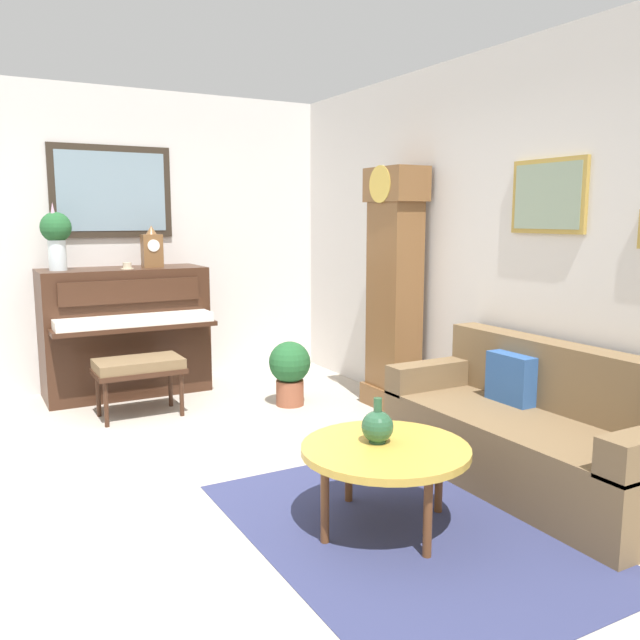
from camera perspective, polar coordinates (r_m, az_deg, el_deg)
name	(u,v)px	position (r m, az deg, el deg)	size (l,w,h in m)	color
ground_plane	(170,489)	(4.30, -12.85, -14.14)	(6.40, 6.00, 0.10)	#B2A899
wall_left	(85,240)	(6.51, -19.69, 6.59)	(0.13, 4.90, 2.80)	silver
wall_back	(475,246)	(5.15, 13.30, 6.30)	(5.30, 0.13, 2.80)	silver
area_rug	(404,530)	(3.62, 7.33, -17.60)	(2.10, 1.50, 0.01)	navy
piano	(125,331)	(6.27, -16.52, -0.89)	(0.87, 1.44, 1.16)	#3D2316
piano_bench	(139,368)	(5.55, -15.44, -4.01)	(0.42, 0.70, 0.48)	#3D2316
grandfather_clock	(394,295)	(5.56, 6.44, 2.13)	(0.52, 0.34, 2.03)	brown
couch	(534,433)	(4.28, 18.09, -9.29)	(1.90, 0.80, 0.84)	brown
coffee_table	(385,452)	(3.49, 5.69, -11.29)	(0.88, 0.88, 0.45)	gold
mantel_clock	(152,248)	(6.26, -14.36, 6.03)	(0.13, 0.18, 0.38)	brown
flower_vase	(56,234)	(6.10, -21.91, 6.95)	(0.26, 0.26, 0.58)	silver
teacup	(127,266)	(6.08, -16.37, 4.48)	(0.12, 0.12, 0.06)	beige
green_jug	(377,426)	(3.50, 5.00, -9.17)	(0.17, 0.17, 0.24)	#234C33
potted_plant	(290,369)	(5.69, -2.64, -4.24)	(0.36, 0.36, 0.56)	#935138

